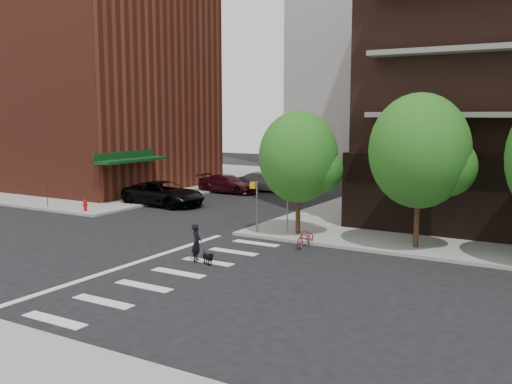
% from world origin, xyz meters
% --- Properties ---
extents(ground, '(120.00, 120.00, 0.00)m').
position_xyz_m(ground, '(0.00, 0.00, 0.00)').
color(ground, black).
rests_on(ground, ground).
extents(sidewalk_nw, '(31.00, 33.00, 0.15)m').
position_xyz_m(sidewalk_nw, '(-24.50, 23.50, 0.07)').
color(sidewalk_nw, gray).
rests_on(sidewalk_nw, ground).
extents(crosswalk, '(3.85, 13.00, 0.01)m').
position_xyz_m(crosswalk, '(2.21, -0.00, 0.01)').
color(crosswalk, silver).
rests_on(crosswalk, ground).
extents(midrise_nw, '(21.40, 15.50, 20.00)m').
position_xyz_m(midrise_nw, '(-22.00, 18.00, 10.15)').
color(midrise_nw, maroon).
rests_on(midrise_nw, sidewalk_nw).
extents(tree_a, '(4.00, 4.00, 5.90)m').
position_xyz_m(tree_a, '(4.00, 8.50, 4.04)').
color(tree_a, '#301E11').
rests_on(tree_a, sidewalk_ne).
extents(tree_b, '(4.50, 4.50, 6.65)m').
position_xyz_m(tree_b, '(10.00, 8.50, 4.54)').
color(tree_b, '#301E11').
rests_on(tree_b, sidewalk_ne).
extents(pedestrian_signal, '(2.18, 0.67, 2.60)m').
position_xyz_m(pedestrian_signal, '(2.32, 7.92, 1.85)').
color(pedestrian_signal, slate).
rests_on(pedestrian_signal, sidewalk_ne).
extents(fire_hydrant, '(0.24, 0.24, 0.73)m').
position_xyz_m(fire_hydrant, '(-10.50, 7.80, 0.55)').
color(fire_hydrant, '#A50C0C').
rests_on(fire_hydrant, sidewalk_nw).
extents(parking_meter, '(0.10, 0.08, 1.32)m').
position_xyz_m(parking_meter, '(-14.00, 7.80, 0.96)').
color(parking_meter, black).
rests_on(parking_meter, sidewalk_nw).
extents(parked_car_black, '(2.91, 6.01, 1.65)m').
position_xyz_m(parked_car_black, '(-8.20, 12.66, 0.82)').
color(parked_car_black, black).
rests_on(parked_car_black, ground).
extents(parked_car_maroon, '(2.01, 4.94, 1.43)m').
position_xyz_m(parked_car_maroon, '(-7.93, 20.15, 0.72)').
color(parked_car_maroon, '#45121C').
rests_on(parked_car_maroon, ground).
extents(parked_car_silver, '(2.19, 5.05, 1.62)m').
position_xyz_m(parked_car_silver, '(-5.50, 22.38, 0.81)').
color(parked_car_silver, '#939499').
rests_on(parked_car_silver, ground).
extents(scooter, '(0.60, 1.71, 0.90)m').
position_xyz_m(scooter, '(5.39, 6.50, 0.45)').
color(scooter, maroon).
rests_on(scooter, ground).
extents(dog_walker, '(0.69, 0.58, 1.60)m').
position_xyz_m(dog_walker, '(2.56, 1.82, 0.80)').
color(dog_walker, black).
rests_on(dog_walker, ground).
extents(dog, '(0.62, 0.38, 0.52)m').
position_xyz_m(dog, '(3.31, 1.59, 0.33)').
color(dog, black).
rests_on(dog, ground).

